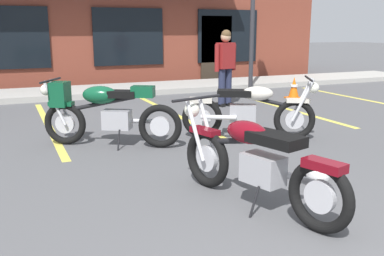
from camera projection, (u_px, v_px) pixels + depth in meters
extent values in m
plane|color=#515154|center=(187.00, 176.00, 5.20)|extent=(80.00, 80.00, 0.00)
cube|color=#A8A59E|center=(83.00, 92.00, 11.56)|extent=(22.00, 1.80, 0.14)
cube|color=brown|center=(59.00, 22.00, 14.89)|extent=(16.89, 5.23, 3.85)
cube|color=black|center=(8.00, 38.00, 11.97)|extent=(2.16, 0.06, 1.70)
cube|color=black|center=(129.00, 37.00, 13.27)|extent=(2.16, 0.06, 1.70)
cube|color=black|center=(228.00, 36.00, 14.57)|extent=(2.16, 0.06, 1.70)
cube|color=#33281E|center=(216.00, 49.00, 14.49)|extent=(1.10, 0.06, 2.10)
cube|color=#DBCC4C|center=(48.00, 125.00, 7.88)|extent=(0.12, 4.80, 0.01)
cube|color=#DBCC4C|center=(176.00, 115.00, 8.82)|extent=(0.12, 4.80, 0.01)
cube|color=#DBCC4C|center=(279.00, 107.00, 9.77)|extent=(0.12, 4.80, 0.01)
cube|color=#DBCC4C|center=(364.00, 100.00, 10.72)|extent=(0.12, 4.80, 0.01)
torus|color=black|center=(320.00, 197.00, 3.69)|extent=(0.27, 0.64, 0.64)
cylinder|color=#B7B7BC|center=(320.00, 197.00, 3.69)|extent=(0.14, 0.29, 0.29)
torus|color=black|center=(207.00, 158.00, 4.78)|extent=(0.27, 0.64, 0.64)
cylinder|color=#B7B7BC|center=(207.00, 158.00, 4.78)|extent=(0.14, 0.29, 0.29)
cylinder|color=silver|center=(195.00, 129.00, 4.73)|extent=(0.13, 0.32, 0.66)
cylinder|color=silver|center=(207.00, 127.00, 4.84)|extent=(0.13, 0.32, 0.66)
cylinder|color=black|center=(197.00, 98.00, 4.77)|extent=(0.64, 0.22, 0.03)
sphere|color=silver|center=(192.00, 110.00, 4.86)|extent=(0.21, 0.21, 0.17)
cube|color=maroon|center=(205.00, 131.00, 4.74)|extent=(0.24, 0.38, 0.06)
cube|color=#9E9EA3|center=(263.00, 169.00, 4.16)|extent=(0.34, 0.45, 0.28)
cylinder|color=silver|center=(304.00, 180.00, 3.97)|extent=(0.22, 0.55, 0.07)
cylinder|color=black|center=(248.00, 141.00, 4.25)|extent=(0.32, 0.92, 0.26)
ellipsoid|color=maroon|center=(247.00, 132.00, 4.25)|extent=(0.38, 0.53, 0.22)
cube|color=black|center=(276.00, 139.00, 3.98)|extent=(0.41, 0.58, 0.10)
cube|color=maroon|center=(324.00, 165.00, 3.61)|extent=(0.25, 0.39, 0.08)
cylinder|color=black|center=(254.00, 202.00, 4.05)|extent=(0.14, 0.06, 0.29)
torus|color=black|center=(160.00, 126.00, 6.35)|extent=(0.60, 0.41, 0.64)
cylinder|color=#B7B7BC|center=(160.00, 126.00, 6.35)|extent=(0.28, 0.20, 0.29)
torus|color=black|center=(65.00, 123.00, 6.53)|extent=(0.60, 0.41, 0.64)
cylinder|color=#B7B7BC|center=(65.00, 123.00, 6.53)|extent=(0.28, 0.20, 0.29)
cylinder|color=silver|center=(55.00, 103.00, 6.38)|extent=(0.30, 0.20, 0.66)
cylinder|color=silver|center=(60.00, 101.00, 6.56)|extent=(0.30, 0.20, 0.66)
cylinder|color=black|center=(51.00, 80.00, 6.41)|extent=(0.36, 0.58, 0.03)
sphere|color=silver|center=(46.00, 90.00, 6.45)|extent=(0.23, 0.23, 0.17)
cube|color=#0F4C2D|center=(61.00, 104.00, 6.47)|extent=(0.38, 0.30, 0.06)
cube|color=#9E9EA3|center=(117.00, 120.00, 6.41)|extent=(0.47, 0.41, 0.28)
cylinder|color=silver|center=(144.00, 121.00, 6.51)|extent=(0.51, 0.34, 0.07)
cylinder|color=black|center=(103.00, 103.00, 6.38)|extent=(0.84, 0.53, 0.26)
ellipsoid|color=#0F4C2D|center=(100.00, 95.00, 6.36)|extent=(0.60, 0.52, 0.26)
cube|color=#0F4C2D|center=(60.00, 94.00, 6.44)|extent=(0.35, 0.36, 0.36)
cube|color=black|center=(123.00, 94.00, 6.31)|extent=(0.47, 0.41, 0.10)
cube|color=#0F4C2D|center=(143.00, 92.00, 6.27)|extent=(0.38, 0.34, 0.16)
cylinder|color=black|center=(119.00, 140.00, 6.29)|extent=(0.09, 0.13, 0.29)
torus|color=black|center=(202.00, 118.00, 6.96)|extent=(0.61, 0.40, 0.64)
cylinder|color=#B7B7BC|center=(202.00, 118.00, 6.96)|extent=(0.28, 0.19, 0.29)
torus|color=black|center=(294.00, 120.00, 6.81)|extent=(0.61, 0.40, 0.64)
cylinder|color=#B7B7BC|center=(294.00, 120.00, 6.81)|extent=(0.28, 0.19, 0.29)
cylinder|color=silver|center=(301.00, 98.00, 6.81)|extent=(0.30, 0.20, 0.66)
cylinder|color=silver|center=(303.00, 100.00, 6.64)|extent=(0.30, 0.20, 0.66)
cylinder|color=black|center=(309.00, 79.00, 6.65)|extent=(0.35, 0.59, 0.03)
sphere|color=silver|center=(314.00, 88.00, 6.67)|extent=(0.23, 0.23, 0.17)
cube|color=beige|center=(298.00, 101.00, 6.74)|extent=(0.38, 0.30, 0.06)
cube|color=#9E9EA3|center=(243.00, 113.00, 6.87)|extent=(0.47, 0.41, 0.28)
cylinder|color=silver|center=(219.00, 117.00, 6.78)|extent=(0.51, 0.33, 0.07)
cylinder|color=black|center=(256.00, 99.00, 6.80)|extent=(0.85, 0.51, 0.26)
ellipsoid|color=beige|center=(258.00, 93.00, 6.78)|extent=(0.55, 0.46, 0.22)
cube|color=black|center=(234.00, 93.00, 6.82)|extent=(0.59, 0.50, 0.10)
cube|color=beige|center=(201.00, 100.00, 6.90)|extent=(0.39, 0.32, 0.08)
cylinder|color=black|center=(238.00, 127.00, 7.11)|extent=(0.09, 0.13, 0.29)
cube|color=black|center=(220.00, 105.00, 9.79)|extent=(0.16, 0.26, 0.08)
cube|color=black|center=(227.00, 104.00, 9.91)|extent=(0.16, 0.26, 0.08)
cylinder|color=#232842|center=(222.00, 86.00, 9.67)|extent=(0.19, 0.19, 0.80)
cylinder|color=#232842|center=(228.00, 85.00, 9.79)|extent=(0.19, 0.19, 0.80)
cube|color=maroon|center=(225.00, 56.00, 9.58)|extent=(0.43, 0.32, 0.56)
cylinder|color=maroon|center=(217.00, 58.00, 9.44)|extent=(0.12, 0.12, 0.58)
cylinder|color=maroon|center=(234.00, 57.00, 9.74)|extent=(0.12, 0.12, 0.58)
sphere|color=tan|center=(226.00, 37.00, 9.49)|extent=(0.27, 0.27, 0.22)
sphere|color=brown|center=(226.00, 35.00, 9.47)|extent=(0.26, 0.26, 0.21)
sphere|color=silver|center=(318.00, 175.00, 4.83)|extent=(0.26, 0.26, 0.26)
cube|color=black|center=(312.00, 173.00, 4.92)|extent=(0.18, 0.03, 0.09)
cube|color=orange|center=(293.00, 98.00, 10.93)|extent=(0.34, 0.34, 0.03)
cone|color=orange|center=(294.00, 87.00, 10.87)|extent=(0.26, 0.26, 0.50)
cylinder|color=white|center=(294.00, 86.00, 10.86)|extent=(0.19, 0.19, 0.06)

